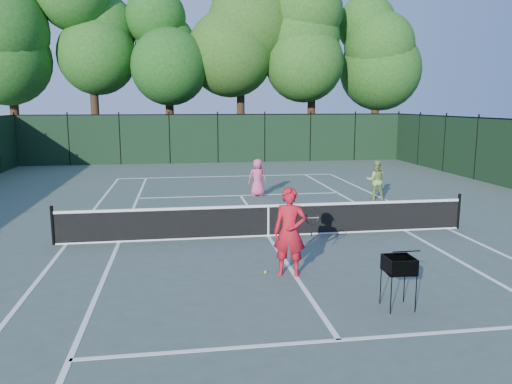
{
  "coord_description": "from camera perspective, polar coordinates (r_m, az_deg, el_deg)",
  "views": [
    {
      "loc": [
        -2.44,
        -13.5,
        3.72
      ],
      "look_at": [
        -0.19,
        1.0,
        1.1
      ],
      "focal_mm": 35.0,
      "sensor_mm": 36.0,
      "label": 1
    }
  ],
  "objects": [
    {
      "name": "ball_hopper",
      "position": [
        9.5,
        16.04,
        -8.05
      ],
      "size": [
        0.55,
        0.55,
        0.98
      ],
      "rotation": [
        0.0,
        0.0,
        -0.09
      ],
      "color": "black",
      "rests_on": "ground"
    },
    {
      "name": "service_line_near",
      "position": [
        8.38,
        9.47,
        -16.35
      ],
      "size": [
        8.23,
        0.1,
        0.01
      ],
      "primitive_type": "cube",
      "color": "white",
      "rests_on": "ground"
    },
    {
      "name": "loose_ball_midcourt",
      "position": [
        11.17,
        1.08,
        -9.14
      ],
      "size": [
        0.07,
        0.07,
        0.07
      ],
      "primitive_type": "sphere",
      "color": "gold",
      "rests_on": "ground"
    },
    {
      "name": "player_pink",
      "position": [
        20.17,
        0.18,
        1.67
      ],
      "size": [
        0.74,
        0.49,
        1.51
      ],
      "rotation": [
        0.0,
        0.0,
        3.15
      ],
      "color": "#D1497B",
      "rests_on": "ground"
    },
    {
      "name": "baseline_far",
      "position": [
        25.77,
        -3.28,
        1.81
      ],
      "size": [
        10.97,
        0.1,
        0.01
      ],
      "primitive_type": "cube",
      "color": "white",
      "rests_on": "ground"
    },
    {
      "name": "service_line_far",
      "position": [
        20.39,
        -1.78,
        -0.39
      ],
      "size": [
        8.23,
        0.1,
        0.01
      ],
      "primitive_type": "cube",
      "color": "white",
      "rests_on": "ground"
    },
    {
      "name": "tennis_net",
      "position": [
        14.1,
        1.4,
        -3.18
      ],
      "size": [
        11.69,
        0.09,
        1.06
      ],
      "color": "black",
      "rests_on": "ground"
    },
    {
      "name": "tree_5",
      "position": [
        38.63,
        13.73,
        15.76
      ],
      "size": [
        5.8,
        5.8,
        12.23
      ],
      "color": "black",
      "rests_on": "ground"
    },
    {
      "name": "tree_1",
      "position": [
        36.28,
        -18.4,
        17.49
      ],
      "size": [
        6.8,
        6.8,
        13.98
      ],
      "color": "black",
      "rests_on": "ground"
    },
    {
      "name": "ground",
      "position": [
        14.21,
        1.39,
        -5.05
      ],
      "size": [
        90.0,
        90.0,
        0.0
      ],
      "primitive_type": "plane",
      "color": "#435149",
      "rests_on": "ground"
    },
    {
      "name": "tree_0",
      "position": [
        36.83,
        -26.49,
        16.01
      ],
      "size": [
        6.4,
        6.4,
        13.14
      ],
      "color": "black",
      "rests_on": "ground"
    },
    {
      "name": "center_service_line",
      "position": [
        14.21,
        1.39,
        -5.04
      ],
      "size": [
        0.1,
        12.8,
        0.01
      ],
      "primitive_type": "cube",
      "color": "white",
      "rests_on": "ground"
    },
    {
      "name": "sideline_doubles_right",
      "position": [
        16.09,
        21.05,
        -3.92
      ],
      "size": [
        0.1,
        23.77,
        0.01
      ],
      "primitive_type": "cube",
      "color": "white",
      "rests_on": "ground"
    },
    {
      "name": "tree_2",
      "position": [
        35.53,
        -10.06,
        16.44
      ],
      "size": [
        6.0,
        6.0,
        12.4
      ],
      "color": "black",
      "rests_on": "ground"
    },
    {
      "name": "sideline_singles_right",
      "position": [
        15.46,
        16.62,
        -4.22
      ],
      "size": [
        0.1,
        23.77,
        0.01
      ],
      "primitive_type": "cube",
      "color": "white",
      "rests_on": "ground"
    },
    {
      "name": "tree_4",
      "position": [
        36.62,
        6.49,
        16.99
      ],
      "size": [
        6.2,
        6.2,
        12.97
      ],
      "color": "black",
      "rests_on": "ground"
    },
    {
      "name": "sideline_singles_left",
      "position": [
        14.1,
        -15.38,
        -5.53
      ],
      "size": [
        0.1,
        23.77,
        0.01
      ],
      "primitive_type": "cube",
      "color": "white",
      "rests_on": "ground"
    },
    {
      "name": "tree_3",
      "position": [
        36.46,
        -1.8,
        18.44
      ],
      "size": [
        7.0,
        7.0,
        14.45
      ],
      "color": "black",
      "rests_on": "ground"
    },
    {
      "name": "player_green",
      "position": [
        19.85,
        13.52,
        1.31
      ],
      "size": [
        0.88,
        0.76,
        1.55
      ],
      "rotation": [
        0.0,
        0.0,
        2.88
      ],
      "color": "#89A954",
      "rests_on": "ground"
    },
    {
      "name": "sideline_doubles_left",
      "position": [
        14.33,
        -20.85,
        -5.59
      ],
      "size": [
        0.1,
        23.77,
        0.01
      ],
      "primitive_type": "cube",
      "color": "white",
      "rests_on": "ground"
    },
    {
      "name": "coach",
      "position": [
        10.85,
        3.89,
        -4.56
      ],
      "size": [
        1.1,
        0.67,
        1.94
      ],
      "rotation": [
        0.0,
        0.0,
        -0.33
      ],
      "color": "red",
      "rests_on": "ground"
    },
    {
      "name": "fence_far",
      "position": [
        31.67,
        -4.38,
        6.06
      ],
      "size": [
        24.0,
        0.05,
        3.0
      ],
      "primitive_type": "cube",
      "color": "black",
      "rests_on": "ground"
    }
  ]
}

